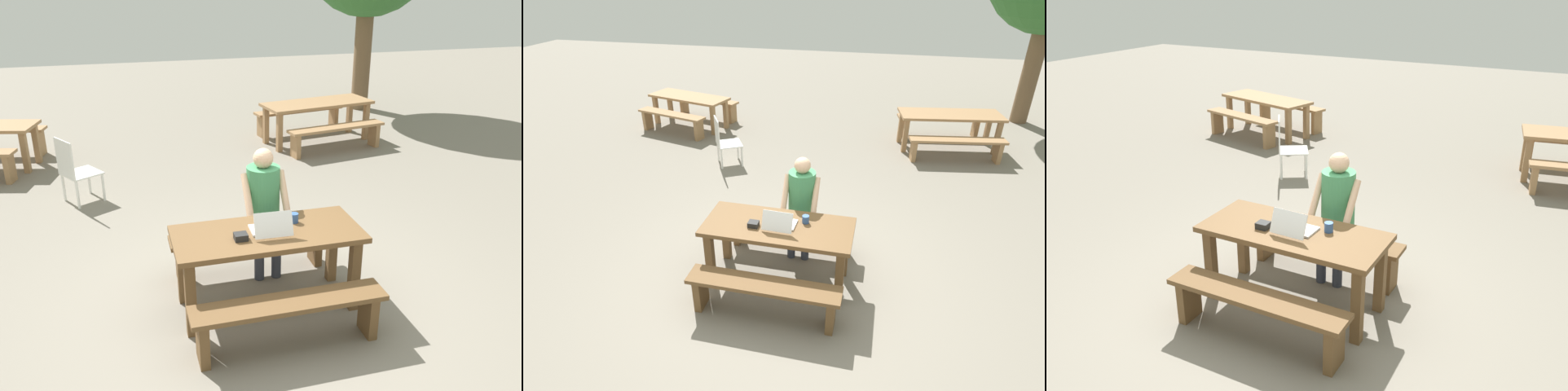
{
  "view_description": "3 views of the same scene",
  "coord_description": "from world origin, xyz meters",
  "views": [
    {
      "loc": [
        -1.22,
        -4.2,
        2.95
      ],
      "look_at": [
        0.01,
        0.25,
        1.02
      ],
      "focal_mm": 37.53,
      "sensor_mm": 36.0,
      "label": 1
    },
    {
      "loc": [
        1.02,
        -3.98,
        3.4
      ],
      "look_at": [
        0.01,
        0.25,
        1.02
      ],
      "focal_mm": 29.61,
      "sensor_mm": 36.0,
      "label": 2
    },
    {
      "loc": [
        2.14,
        -3.8,
        2.91
      ],
      "look_at": [
        0.01,
        0.25,
        1.02
      ],
      "focal_mm": 37.11,
      "sensor_mm": 36.0,
      "label": 3
    }
  ],
  "objects": [
    {
      "name": "bench_rear_south",
      "position": [
        -3.49,
        4.27,
        0.35
      ],
      "size": [
        1.68,
        0.7,
        0.48
      ],
      "rotation": [
        0.0,
        0.0,
        -0.25
      ],
      "color": "#9E754C",
      "rests_on": "ground"
    },
    {
      "name": "bench_far",
      "position": [
        0.0,
        0.65,
        0.34
      ],
      "size": [
        1.64,
        0.3,
        0.45
      ],
      "color": "brown",
      "rests_on": "ground"
    },
    {
      "name": "ground_plane",
      "position": [
        0.0,
        0.0,
        0.0
      ],
      "size": [
        30.0,
        30.0,
        0.0
      ],
      "primitive_type": "plane",
      "color": "gray"
    },
    {
      "name": "picnic_table_rear",
      "position": [
        -3.33,
        4.9,
        0.59
      ],
      "size": [
        1.95,
        1.12,
        0.7
      ],
      "rotation": [
        0.0,
        0.0,
        -0.25
      ],
      "color": "#9E754C",
      "rests_on": "ground"
    },
    {
      "name": "person_seated",
      "position": [
        0.14,
        0.62,
        0.79
      ],
      "size": [
        0.44,
        0.42,
        1.34
      ],
      "color": "#333847",
      "rests_on": "ground"
    },
    {
      "name": "bench_near",
      "position": [
        0.0,
        -0.65,
        0.34
      ],
      "size": [
        1.64,
        0.3,
        0.45
      ],
      "color": "brown",
      "rests_on": "ground"
    },
    {
      "name": "bench_rear_north",
      "position": [
        -3.17,
        5.52,
        0.35
      ],
      "size": [
        1.68,
        0.7,
        0.48
      ],
      "rotation": [
        0.0,
        0.0,
        -0.25
      ],
      "color": "#9E754C",
      "rests_on": "ground"
    },
    {
      "name": "bench_mid_south",
      "position": [
        2.44,
        4.17,
        0.34
      ],
      "size": [
        1.81,
        0.59,
        0.45
      ],
      "rotation": [
        0.0,
        0.0,
        0.16
      ],
      "color": "#9E754C",
      "rests_on": "ground"
    },
    {
      "name": "plastic_chair",
      "position": [
        -1.79,
        3.02,
        0.47
      ],
      "size": [
        0.6,
        0.6,
        0.91
      ],
      "rotation": [
        0.0,
        0.0,
        2.1
      ],
      "color": "white",
      "rests_on": "ground"
    },
    {
      "name": "bench_mid_north",
      "position": [
        2.21,
        5.52,
        0.34
      ],
      "size": [
        1.81,
        0.59,
        0.45
      ],
      "rotation": [
        0.0,
        0.0,
        0.16
      ],
      "color": "#9E754C",
      "rests_on": "ground"
    },
    {
      "name": "picnic_table_front",
      "position": [
        0.0,
        0.0,
        0.64
      ],
      "size": [
        1.7,
        0.73,
        0.77
      ],
      "color": "brown",
      "rests_on": "ground"
    },
    {
      "name": "coffee_mug",
      "position": [
        0.29,
        0.12,
        0.81
      ],
      "size": [
        0.08,
        0.08,
        0.09
      ],
      "color": "#335693",
      "rests_on": "picnic_table_front"
    },
    {
      "name": "laptop",
      "position": [
        0.02,
        -0.03,
        0.83
      ],
      "size": [
        0.35,
        0.33,
        0.23
      ],
      "rotation": [
        0.0,
        0.0,
        3.11
      ],
      "color": "white",
      "rests_on": "picnic_table_front"
    },
    {
      "name": "picnic_table_mid",
      "position": [
        2.33,
        4.84,
        0.62
      ],
      "size": [
        2.07,
        1.06,
        0.73
      ],
      "rotation": [
        0.0,
        0.0,
        0.16
      ],
      "color": "#9E754C",
      "rests_on": "ground"
    },
    {
      "name": "small_pouch",
      "position": [
        -0.27,
        -0.09,
        0.8
      ],
      "size": [
        0.12,
        0.1,
        0.06
      ],
      "color": "black",
      "rests_on": "picnic_table_front"
    }
  ]
}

